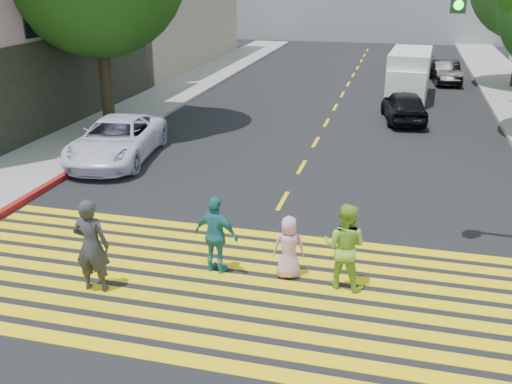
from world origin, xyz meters
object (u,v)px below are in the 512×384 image
at_px(pedestrian_child, 289,247).
at_px(silver_car, 417,62).
at_px(dark_car_near, 404,106).
at_px(white_sedan, 117,140).
at_px(pedestrian_extra, 216,235).
at_px(pedestrian_woman, 345,246).
at_px(white_van, 409,77).
at_px(dark_car_parked, 446,72).
at_px(pedestrian_man, 91,246).

bearing_deg(pedestrian_child, silver_car, -114.22).
bearing_deg(silver_car, dark_car_near, 91.76).
bearing_deg(dark_car_near, white_sedan, 30.88).
height_order(pedestrian_extra, silver_car, pedestrian_extra).
distance_m(pedestrian_woman, white_van, 18.96).
bearing_deg(dark_car_near, dark_car_parked, -111.82).
bearing_deg(dark_car_near, pedestrian_extra, 66.57).
relative_size(pedestrian_woman, silver_car, 0.38).
relative_size(pedestrian_extra, dark_car_parked, 0.44).
xyz_separation_m(white_sedan, dark_car_near, (9.28, 7.79, -0.04)).
xyz_separation_m(pedestrian_man, pedestrian_woman, (4.79, 1.35, -0.08)).
distance_m(dark_car_near, white_van, 4.71).
bearing_deg(white_sedan, pedestrian_woman, -45.45).
bearing_deg(pedestrian_child, pedestrian_man, 3.75).
bearing_deg(pedestrian_man, white_sedan, -70.39).
bearing_deg(white_sedan, pedestrian_extra, -56.68).
bearing_deg(pedestrian_woman, dark_car_parked, -86.88).
distance_m(dark_car_parked, white_van, 5.36).
xyz_separation_m(pedestrian_child, pedestrian_extra, (-1.51, -0.18, 0.17)).
relative_size(pedestrian_woman, white_sedan, 0.36).
bearing_deg(white_van, white_sedan, -123.56).
bearing_deg(white_van, pedestrian_woman, -89.93).
relative_size(pedestrian_child, white_sedan, 0.27).
distance_m(pedestrian_woman, dark_car_near, 14.27).
bearing_deg(silver_car, pedestrian_man, 81.89).
distance_m(pedestrian_man, silver_car, 29.10).
bearing_deg(white_van, dark_car_near, -88.07).
bearing_deg(pedestrian_child, pedestrian_woman, 155.49).
distance_m(pedestrian_child, white_sedan, 9.54).
bearing_deg(dark_car_near, pedestrian_child, 72.26).
height_order(pedestrian_child, white_sedan, white_sedan).
height_order(pedestrian_woman, white_van, white_van).
height_order(pedestrian_woman, dark_car_near, pedestrian_woman).
bearing_deg(silver_car, white_sedan, 68.90).
xyz_separation_m(pedestrian_extra, white_van, (3.76, 18.99, 0.26)).
relative_size(pedestrian_man, pedestrian_woman, 1.08).
height_order(pedestrian_man, white_sedan, pedestrian_man).
relative_size(white_sedan, white_van, 0.99).
bearing_deg(dark_car_near, white_van, -100.64).
height_order(pedestrian_man, silver_car, pedestrian_man).
relative_size(silver_car, dark_car_parked, 1.24).
distance_m(silver_car, dark_car_parked, 3.51).
height_order(white_sedan, white_van, white_van).
bearing_deg(silver_car, white_van, 90.95).
relative_size(pedestrian_child, dark_car_parked, 0.35).
bearing_deg(pedestrian_extra, pedestrian_woman, -167.43).
xyz_separation_m(pedestrian_extra, dark_car_parked, (5.80, 23.92, -0.22)).
xyz_separation_m(pedestrian_woman, dark_car_near, (0.98, 14.24, -0.24)).
distance_m(pedestrian_extra, dark_car_parked, 24.62).
xyz_separation_m(white_sedan, silver_car, (9.92, 20.58, -0.01)).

